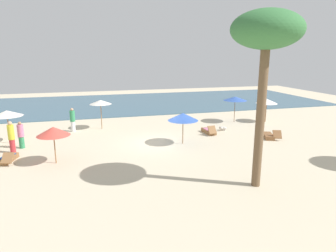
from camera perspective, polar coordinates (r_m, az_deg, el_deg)
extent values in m
plane|color=beige|center=(20.31, -1.85, -3.24)|extent=(60.00, 60.00, 0.00)
cube|color=#3D6075|center=(36.66, -8.10, 4.29)|extent=(48.00, 16.00, 0.06)
cylinder|color=brown|center=(26.89, 12.47, 3.03)|extent=(0.05, 0.05, 2.19)
cone|color=#3359B2|center=(26.73, 12.58, 5.09)|extent=(2.01, 2.01, 0.34)
cylinder|color=olive|center=(24.46, -12.50, 2.08)|extent=(0.06, 0.06, 2.26)
cone|color=silver|center=(24.28, -12.62, 4.44)|extent=(1.71, 1.71, 0.33)
cylinder|color=olive|center=(19.94, 2.83, -0.54)|extent=(0.06, 0.06, 2.03)
cone|color=#3359B2|center=(19.75, 2.85, 1.76)|extent=(1.99, 1.99, 0.50)
cylinder|color=brown|center=(27.72, 18.02, 2.78)|extent=(0.06, 0.06, 1.99)
cone|color=white|center=(27.59, 18.14, 4.49)|extent=(1.83, 1.83, 0.41)
cylinder|color=olive|center=(17.51, -20.63, -3.49)|extent=(0.06, 0.06, 2.00)
cone|color=#D84C3F|center=(17.30, -20.85, -0.92)|extent=(1.77, 1.77, 0.48)
cylinder|color=brown|center=(22.66, -27.88, -0.22)|extent=(0.05, 0.05, 2.18)
cone|color=silver|center=(22.48, -28.14, 2.13)|extent=(1.98, 1.98, 0.38)
cube|color=olive|center=(22.97, 7.68, -1.00)|extent=(0.67, 1.53, 0.28)
cube|color=olive|center=(22.26, 8.33, -0.73)|extent=(0.59, 0.48, 0.55)
cube|color=#D17299|center=(22.93, 7.69, -0.63)|extent=(0.56, 1.07, 0.03)
cube|color=brown|center=(22.63, 18.39, -1.81)|extent=(1.12, 1.62, 0.28)
cube|color=brown|center=(22.19, 19.93, -1.49)|extent=(0.72, 0.68, 0.52)
cube|color=olive|center=(19.15, -28.04, -5.51)|extent=(0.95, 1.60, 0.28)
cube|color=olive|center=(18.40, -28.05, -5.35)|extent=(0.68, 0.63, 0.51)
cube|color=#2D4C8C|center=(19.10, -28.09, -5.07)|extent=(0.75, 1.14, 0.03)
cylinder|color=#BF3338|center=(20.52, -27.29, -3.39)|extent=(0.42, 0.42, 0.85)
cylinder|color=yellow|center=(20.30, -27.55, -1.05)|extent=(0.50, 0.50, 0.88)
sphere|color=tan|center=(20.19, -27.72, 0.46)|extent=(0.24, 0.24, 0.24)
cylinder|color=white|center=(24.33, -17.48, -0.07)|extent=(0.46, 0.46, 0.79)
cylinder|color=#338C59|center=(24.16, -17.62, 1.79)|extent=(0.54, 0.54, 0.82)
sphere|color=tan|center=(24.07, -17.70, 2.99)|extent=(0.22, 0.22, 0.22)
cylinder|color=#338C59|center=(21.30, -25.89, -2.80)|extent=(0.40, 0.40, 0.75)
cylinder|color=#D17299|center=(21.11, -26.11, -0.81)|extent=(0.47, 0.47, 0.78)
sphere|color=#A37556|center=(21.01, -26.24, 0.47)|extent=(0.21, 0.21, 0.21)
cylinder|color=brown|center=(13.67, 17.04, 1.48)|extent=(0.39, 0.39, 6.31)
ellipsoid|color=#38753D|center=(13.43, 18.17, 16.97)|extent=(2.96, 2.96, 1.63)
cube|color=silver|center=(24.00, 10.31, -0.76)|extent=(0.42, 0.41, 0.04)
ellipsoid|color=silver|center=(23.96, 10.32, -0.40)|extent=(0.66, 0.65, 0.29)
sphere|color=silver|center=(23.69, 10.07, -0.41)|extent=(0.20, 0.20, 0.20)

